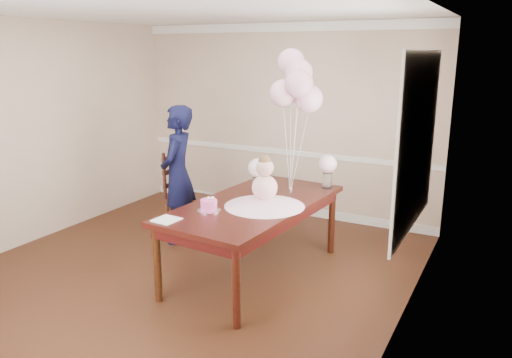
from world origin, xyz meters
The scene contains 51 objects.
floor centered at (0.00, 0.00, 0.00)m, with size 4.50×5.00×0.00m, color black.
ceiling centered at (0.00, 0.00, 2.70)m, with size 4.50×5.00×0.02m, color white.
wall_back centered at (0.00, 2.50, 1.35)m, with size 4.50×0.02×2.70m, color tan.
wall_left centered at (-2.25, 0.00, 1.35)m, with size 0.02×5.00×2.70m, color tan.
wall_right centered at (2.25, 0.00, 1.35)m, with size 0.02×5.00×2.70m, color tan.
chair_rail_trim centered at (0.00, 2.49, 0.90)m, with size 4.50×0.02×0.07m, color white.
crown_molding centered at (0.00, 2.49, 2.63)m, with size 4.50×0.02×0.12m, color white.
baseboard_trim centered at (0.00, 2.49, 0.06)m, with size 4.50×0.02×0.12m, color white.
window_frame centered at (2.23, 0.50, 1.55)m, with size 0.02×1.66×1.56m, color white.
window_blinds centered at (2.21, 0.50, 1.55)m, with size 0.01×1.50×1.40m, color white.
dining_table_top centered at (0.66, 0.41, 0.78)m, with size 1.07×2.14×0.05m, color black.
table_apron centered at (0.66, 0.41, 0.70)m, with size 0.96×2.04×0.11m, color black.
table_leg_fl centered at (0.14, -0.54, 0.37)m, with size 0.07×0.07×0.75m, color black.
table_leg_fr centered at (1.03, -0.61, 0.37)m, with size 0.07×0.07×0.75m, color black.
table_leg_bl centered at (0.29, 1.43, 0.37)m, with size 0.07×0.07×0.75m, color black.
table_leg_br centered at (1.18, 1.36, 0.37)m, with size 0.07×0.07×0.75m, color black.
baby_skirt centered at (0.82, 0.34, 0.86)m, with size 0.81×0.81×0.11m, color #EBADC4.
baby_torso centered at (0.82, 0.34, 1.00)m, with size 0.26×0.26×0.26m, color pink.
baby_head centered at (0.82, 0.34, 1.20)m, with size 0.18×0.18×0.18m, color #CC9A8D.
baby_hair centered at (0.82, 0.34, 1.26)m, with size 0.13×0.13×0.13m, color brown.
cake_platter centered at (0.41, -0.06, 0.81)m, with size 0.24×0.24×0.01m, color silver.
birthday_cake centered at (0.41, -0.06, 0.87)m, with size 0.16×0.16×0.11m, color #EA4AA1.
cake_flower_a centered at (0.41, -0.06, 0.94)m, with size 0.03×0.03×0.03m, color white.
cake_flower_b centered at (0.44, -0.04, 0.94)m, with size 0.03×0.03×0.03m, color white.
rose_vase_near centered at (0.53, 0.74, 0.89)m, with size 0.11×0.11×0.17m, color silver.
roses_near centered at (0.53, 0.74, 1.08)m, with size 0.20×0.20×0.20m, color beige.
rose_vase_far centered at (1.14, 1.29, 0.89)m, with size 0.11×0.11×0.17m, color white.
roses_far centered at (1.14, 1.29, 1.08)m, with size 0.20×0.20×0.20m, color silver.
napkin centered at (0.22, -0.47, 0.81)m, with size 0.21×0.21×0.01m, color white.
balloon_weight centered at (0.81, 0.99, 0.81)m, with size 0.04×0.04×0.02m, color white.
balloon_a centered at (0.71, 1.00, 1.87)m, with size 0.30×0.30×0.30m, color #F6AEC0.
balloon_b centered at (0.92, 0.93, 1.98)m, with size 0.30×0.30×0.30m, color #E09EB2.
balloon_c centered at (0.84, 1.09, 2.09)m, with size 0.30×0.30×0.30m, color #E4A2BF.
balloon_d centered at (0.74, 1.12, 2.20)m, with size 0.30×0.30×0.30m, color #E3A1C0.
balloon_e centered at (0.98, 1.06, 1.82)m, with size 0.30×0.30×0.30m, color #F0AACE.
balloon_ribbon_a centered at (0.76, 0.99, 1.26)m, with size 0.00×0.00×0.90m, color white.
balloon_ribbon_b centered at (0.86, 0.96, 1.32)m, with size 0.00×0.00×1.01m, color white.
balloon_ribbon_c centered at (0.83, 1.04, 1.37)m, with size 0.00×0.00×1.11m, color silver.
balloon_ribbon_d centered at (0.77, 1.06, 1.42)m, with size 0.00×0.00×1.22m, color white.
balloon_ribbon_e centered at (0.90, 1.02, 1.24)m, with size 0.00×0.00×0.85m, color white.
dining_chair_seat centered at (-0.61, 1.03, 0.49)m, with size 0.48×0.48×0.05m, color #351A0E.
chair_leg_fl centered at (-0.81, 0.84, 0.23)m, with size 0.04×0.04×0.46m, color #3C1F10.
chair_leg_fr centered at (-0.42, 0.83, 0.23)m, with size 0.04×0.04×0.46m, color #361A0E.
chair_leg_bl centered at (-0.80, 1.23, 0.23)m, with size 0.04×0.04×0.46m, color #38200F.
chair_leg_br centered at (-0.42, 1.22, 0.23)m, with size 0.04×0.04×0.46m, color black.
chair_back_post_l centered at (-0.84, 0.84, 0.80)m, with size 0.04×0.04×0.60m, color #3D1510.
chair_back_post_r centered at (-0.83, 1.23, 0.80)m, with size 0.04×0.04×0.60m, color #3A1B0F.
chair_slat_low centered at (-0.83, 1.04, 0.67)m, with size 0.03×0.43×0.05m, color #391A0F.
chair_slat_mid centered at (-0.83, 1.04, 0.84)m, with size 0.03×0.43×0.05m, color #311B0D.
chair_slat_top centered at (-0.83, 1.04, 1.02)m, with size 0.03×0.43×0.05m, color #3B1E10.
woman centered at (-0.63, 0.84, 0.85)m, with size 0.62×0.41×1.70m, color black.
Camera 1 is at (2.99, -3.93, 2.32)m, focal length 35.00 mm.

